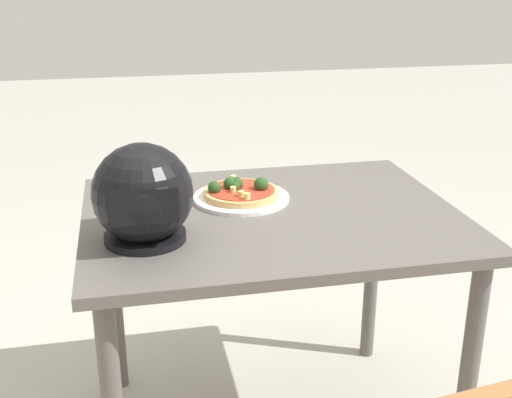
% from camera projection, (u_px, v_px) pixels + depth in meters
% --- Properties ---
extents(dining_table, '(1.04, 0.81, 0.76)m').
position_uv_depth(dining_table, '(271.00, 244.00, 1.83)').
color(dining_table, '#5B5651').
rests_on(dining_table, ground).
extents(pizza_plate, '(0.28, 0.28, 0.01)m').
position_uv_depth(pizza_plate, '(241.00, 198.00, 1.89)').
color(pizza_plate, white).
rests_on(pizza_plate, dining_table).
extents(pizza, '(0.22, 0.22, 0.06)m').
position_uv_depth(pizza, '(240.00, 191.00, 1.88)').
color(pizza, tan).
rests_on(pizza, pizza_plate).
extents(motorcycle_helmet, '(0.25, 0.25, 0.25)m').
position_uv_depth(motorcycle_helmet, '(143.00, 196.00, 1.57)').
color(motorcycle_helmet, black).
rests_on(motorcycle_helmet, dining_table).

